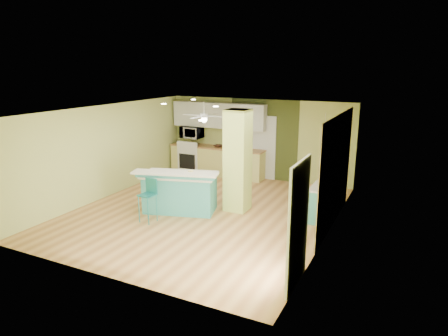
{
  "coord_description": "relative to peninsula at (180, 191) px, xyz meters",
  "views": [
    {
      "loc": [
        4.51,
        -8.12,
        3.5
      ],
      "look_at": [
        0.33,
        0.4,
        1.06
      ],
      "focal_mm": 32.0,
      "sensor_mm": 36.0,
      "label": 1
    }
  ],
  "objects": [
    {
      "name": "interior_door",
      "position": [
        0.78,
        3.67,
        0.5
      ],
      "size": [
        0.82,
        0.05,
        2.0
      ],
      "primitive_type": "cube",
      "color": "silver",
      "rests_on": "floor"
    },
    {
      "name": "wall_left",
      "position": [
        -2.43,
        0.21,
        0.75
      ],
      "size": [
        0.01,
        7.0,
        2.5
      ],
      "primitive_type": "cube",
      "color": "#BBC569",
      "rests_on": "floor"
    },
    {
      "name": "kitchen_run",
      "position": [
        -0.72,
        3.41,
        -0.03
      ],
      "size": [
        3.25,
        0.63,
        0.94
      ],
      "color": "#D7D070",
      "rests_on": "floor"
    },
    {
      "name": "ceiling",
      "position": [
        0.58,
        0.21,
        2.0
      ],
      "size": [
        6.0,
        7.0,
        0.01
      ],
      "primitive_type": "cube",
      "color": "white",
      "rests_on": "wall_back"
    },
    {
      "name": "upper_cabinets",
      "position": [
        -0.72,
        3.53,
        1.45
      ],
      "size": [
        3.2,
        0.34,
        0.8
      ],
      "primitive_type": "cube",
      "color": "silver",
      "rests_on": "wall_back"
    },
    {
      "name": "pendant_lamp",
      "position": [
        3.23,
        0.96,
        1.38
      ],
      "size": [
        0.14,
        0.14,
        0.69
      ],
      "color": "white",
      "rests_on": "ceiling"
    },
    {
      "name": "side_counter",
      "position": [
        3.28,
        1.12,
        -0.1
      ],
      "size": [
        0.53,
        1.25,
        0.8
      ],
      "color": "teal",
      "rests_on": "floor"
    },
    {
      "name": "wall_front",
      "position": [
        0.58,
        -3.29,
        0.75
      ],
      "size": [
        6.0,
        0.01,
        2.5
      ],
      "primitive_type": "cube",
      "color": "#BBC569",
      "rests_on": "floor"
    },
    {
      "name": "wall_decor",
      "position": [
        3.54,
        1.01,
        1.05
      ],
      "size": [
        0.03,
        0.9,
        0.7
      ],
      "primitive_type": "cube",
      "color": "brown",
      "rests_on": "wood_panel"
    },
    {
      "name": "wood_panel",
      "position": [
        3.57,
        0.81,
        0.75
      ],
      "size": [
        0.02,
        3.4,
        2.5
      ],
      "primitive_type": "cube",
      "color": "olive",
      "rests_on": "floor"
    },
    {
      "name": "fruit_bowl",
      "position": [
        -0.67,
        3.4,
        0.47
      ],
      "size": [
        0.34,
        0.34,
        0.07
      ],
      "primitive_type": "imported",
      "rotation": [
        0.0,
        0.0,
        -0.23
      ],
      "color": "#3C2318",
      "rests_on": "kitchen_run"
    },
    {
      "name": "peninsula",
      "position": [
        0.0,
        0.0,
        0.0
      ],
      "size": [
        2.14,
        1.57,
        1.09
      ],
      "rotation": [
        0.0,
        0.0,
        0.29
      ],
      "color": "teal",
      "rests_on": "floor"
    },
    {
      "name": "canister",
      "position": [
        0.39,
        -0.12,
        0.52
      ],
      "size": [
        0.13,
        0.13,
        0.16
      ],
      "primitive_type": "cylinder",
      "color": "yellow",
      "rests_on": "peninsula"
    },
    {
      "name": "stove",
      "position": [
        -1.67,
        3.4,
        -0.04
      ],
      "size": [
        0.76,
        0.66,
        1.08
      ],
      "color": "silver",
      "rests_on": "floor"
    },
    {
      "name": "ceiling_fan",
      "position": [
        -0.52,
        2.21,
        1.58
      ],
      "size": [
        1.41,
        1.41,
        0.61
      ],
      "color": "white",
      "rests_on": "ceiling"
    },
    {
      "name": "french_door",
      "position": [
        3.55,
        -2.09,
        0.55
      ],
      "size": [
        0.04,
        1.08,
        2.1
      ],
      "primitive_type": "cube",
      "color": "silver",
      "rests_on": "floor"
    },
    {
      "name": "floor",
      "position": [
        0.58,
        0.21,
        -0.51
      ],
      "size": [
        6.0,
        7.0,
        0.01
      ],
      "primitive_type": "cube",
      "color": "#A76D3A",
      "rests_on": "ground"
    },
    {
      "name": "wall_back",
      "position": [
        0.58,
        3.72,
        0.75
      ],
      "size": [
        6.0,
        0.01,
        2.5
      ],
      "primitive_type": "cube",
      "color": "#BBC569",
      "rests_on": "floor"
    },
    {
      "name": "microwave",
      "position": [
        -1.67,
        3.41,
        0.85
      ],
      "size": [
        0.7,
        0.48,
        0.39
      ],
      "primitive_type": "imported",
      "color": "white",
      "rests_on": "wall_back"
    },
    {
      "name": "wall_right",
      "position": [
        3.58,
        0.21,
        0.75
      ],
      "size": [
        0.01,
        7.0,
        2.5
      ],
      "primitive_type": "cube",
      "color": "#BBC569",
      "rests_on": "floor"
    },
    {
      "name": "olive_accent",
      "position": [
        0.78,
        3.7,
        0.75
      ],
      "size": [
        2.2,
        0.02,
        2.5
      ],
      "primitive_type": "cube",
      "color": "#3C451B",
      "rests_on": "floor"
    },
    {
      "name": "column",
      "position": [
        1.23,
        0.71,
        0.75
      ],
      "size": [
        0.55,
        0.55,
        2.5
      ],
      "primitive_type": "cube",
      "color": "#BCD161",
      "rests_on": "floor"
    },
    {
      "name": "bar_stool",
      "position": [
        -0.27,
        -0.88,
        0.18
      ],
      "size": [
        0.37,
        0.37,
        1.02
      ],
      "rotation": [
        0.0,
        0.0,
        -0.11
      ],
      "color": "teal",
      "rests_on": "floor"
    }
  ]
}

